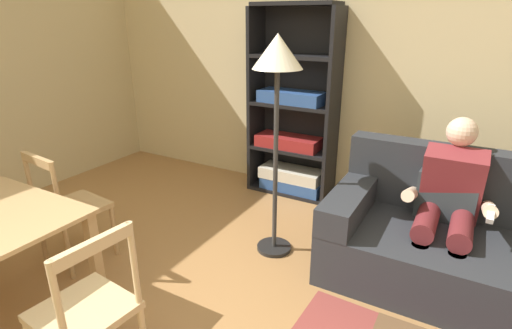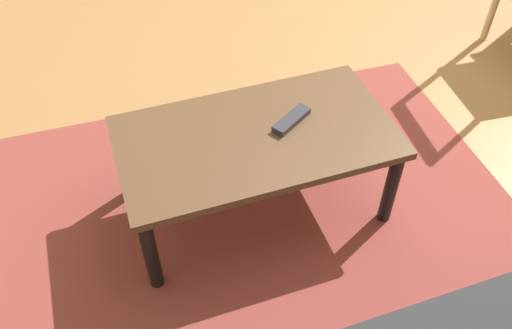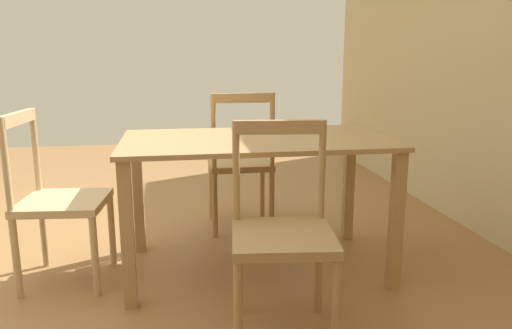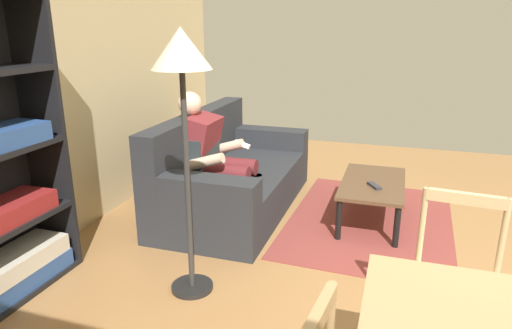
{
  "view_description": "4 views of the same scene",
  "coord_description": "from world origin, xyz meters",
  "px_view_note": "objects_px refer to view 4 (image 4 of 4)",
  "views": [
    {
      "loc": [
        1.06,
        -0.82,
        1.79
      ],
      "look_at": [
        -0.11,
        1.25,
        0.9
      ],
      "focal_mm": 27.4,
      "sensor_mm": 36.0,
      "label": 1
    },
    {
      "loc": [
        1.76,
        1.94,
        1.67
      ],
      "look_at": [
        1.31,
        0.62,
        0.23
      ],
      "focal_mm": 37.87,
      "sensor_mm": 36.0,
      "label": 2
    },
    {
      "loc": [
        -1.05,
        2.71,
        1.18
      ],
      "look_at": [
        -1.46,
        0.11,
        0.6
      ],
      "focal_mm": 34.74,
      "sensor_mm": 36.0,
      "label": 3
    },
    {
      "loc": [
        -2.61,
        0.45,
        1.72
      ],
      "look_at": [
        -0.11,
        1.25,
        0.9
      ],
      "focal_mm": 31.91,
      "sensor_mm": 36.0,
      "label": 4
    }
  ],
  "objects_px": {
    "tv_remote": "(374,186)",
    "couch": "(229,176)",
    "person_lounging": "(214,155)",
    "floor_lamp": "(182,75)",
    "dining_chair_facing_couch": "(454,290)",
    "coffee_table": "(373,187)"
  },
  "relations": [
    {
      "from": "dining_chair_facing_couch",
      "to": "floor_lamp",
      "type": "relative_size",
      "value": 0.53
    },
    {
      "from": "coffee_table",
      "to": "dining_chair_facing_couch",
      "type": "bearing_deg",
      "value": -163.47
    },
    {
      "from": "couch",
      "to": "coffee_table",
      "type": "bearing_deg",
      "value": -86.91
    },
    {
      "from": "person_lounging",
      "to": "coffee_table",
      "type": "distance_m",
      "value": 1.44
    },
    {
      "from": "couch",
      "to": "tv_remote",
      "type": "xyz_separation_m",
      "value": [
        -0.07,
        -1.35,
        0.08
      ]
    },
    {
      "from": "tv_remote",
      "to": "coffee_table",
      "type": "bearing_deg",
      "value": -114.35
    },
    {
      "from": "tv_remote",
      "to": "floor_lamp",
      "type": "bearing_deg",
      "value": 19.51
    },
    {
      "from": "person_lounging",
      "to": "dining_chair_facing_couch",
      "type": "height_order",
      "value": "person_lounging"
    },
    {
      "from": "person_lounging",
      "to": "dining_chair_facing_couch",
      "type": "relative_size",
      "value": 1.26
    },
    {
      "from": "coffee_table",
      "to": "tv_remote",
      "type": "height_order",
      "value": "tv_remote"
    },
    {
      "from": "tv_remote",
      "to": "floor_lamp",
      "type": "relative_size",
      "value": 0.1
    },
    {
      "from": "tv_remote",
      "to": "dining_chair_facing_couch",
      "type": "xyz_separation_m",
      "value": [
        -1.58,
        -0.49,
        0.05
      ]
    },
    {
      "from": "tv_remote",
      "to": "couch",
      "type": "bearing_deg",
      "value": -34.79
    },
    {
      "from": "tv_remote",
      "to": "person_lounging",
      "type": "bearing_deg",
      "value": -25.84
    },
    {
      "from": "person_lounging",
      "to": "tv_remote",
      "type": "xyz_separation_m",
      "value": [
        0.15,
        -1.41,
        -0.19
      ]
    },
    {
      "from": "coffee_table",
      "to": "dining_chair_facing_couch",
      "type": "relative_size",
      "value": 1.08
    },
    {
      "from": "dining_chair_facing_couch",
      "to": "floor_lamp",
      "type": "distance_m",
      "value": 1.87
    },
    {
      "from": "coffee_table",
      "to": "floor_lamp",
      "type": "bearing_deg",
      "value": 144.6
    },
    {
      "from": "couch",
      "to": "dining_chair_facing_couch",
      "type": "xyz_separation_m",
      "value": [
        -1.65,
        -1.85,
        0.13
      ]
    },
    {
      "from": "couch",
      "to": "floor_lamp",
      "type": "distance_m",
      "value": 1.82
    },
    {
      "from": "person_lounging",
      "to": "coffee_table",
      "type": "xyz_separation_m",
      "value": [
        0.29,
        -1.39,
        -0.25
      ]
    },
    {
      "from": "coffee_table",
      "to": "floor_lamp",
      "type": "height_order",
      "value": "floor_lamp"
    }
  ]
}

